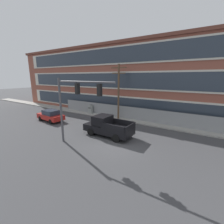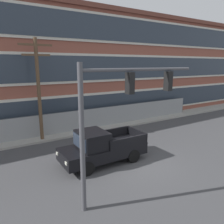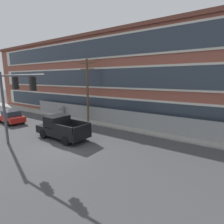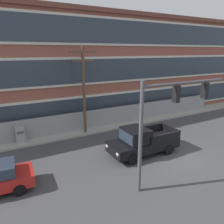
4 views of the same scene
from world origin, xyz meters
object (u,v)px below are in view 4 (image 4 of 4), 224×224
object	(u,v)px
traffic_signal_mast	(168,111)
electrical_cabinet	(20,135)
pickup_truck_black	(142,142)
utility_pole_near_corner	(84,87)

from	to	relation	value
traffic_signal_mast	electrical_cabinet	distance (m)	11.95
traffic_signal_mast	pickup_truck_black	distance (m)	4.85
pickup_truck_black	electrical_cabinet	bearing A→B (deg)	140.87
traffic_signal_mast	utility_pole_near_corner	bearing A→B (deg)	96.00
utility_pole_near_corner	electrical_cabinet	distance (m)	6.45
utility_pole_near_corner	electrical_cabinet	size ratio (longest dim) A/B	4.96
traffic_signal_mast	utility_pole_near_corner	distance (m)	9.27
traffic_signal_mast	electrical_cabinet	bearing A→B (deg)	123.96
traffic_signal_mast	pickup_truck_black	bearing A→B (deg)	73.16
pickup_truck_black	utility_pole_near_corner	bearing A→B (deg)	109.19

